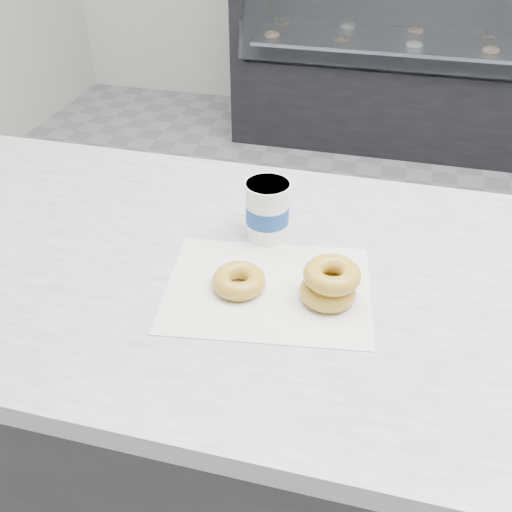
{
  "coord_description": "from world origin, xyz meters",
  "views": [
    {
      "loc": [
        -0.25,
        -1.37,
        1.51
      ],
      "look_at": [
        -0.44,
        -0.62,
        0.94
      ],
      "focal_mm": 40.0,
      "sensor_mm": 36.0,
      "label": 1
    }
  ],
  "objects": [
    {
      "name": "donut_stack",
      "position": [
        -0.31,
        -0.65,
        0.93
      ],
      "size": [
        0.13,
        0.13,
        0.06
      ],
      "color": "gold",
      "rests_on": "wax_paper"
    },
    {
      "name": "donut_single",
      "position": [
        -0.46,
        -0.66,
        0.92
      ],
      "size": [
        0.11,
        0.11,
        0.03
      ],
      "primitive_type": "torus",
      "rotation": [
        0.0,
        0.0,
        -0.26
      ],
      "color": "gold",
      "rests_on": "wax_paper"
    },
    {
      "name": "counter",
      "position": [
        0.0,
        -0.6,
        0.45
      ],
      "size": [
        3.06,
        0.76,
        0.9
      ],
      "color": "#333335",
      "rests_on": "ground"
    },
    {
      "name": "display_case",
      "position": [
        0.0,
        2.12,
        0.49
      ],
      "size": [
        2.4,
        0.74,
        1.25
      ],
      "color": "black",
      "rests_on": "ground"
    },
    {
      "name": "coffee_cup",
      "position": [
        -0.45,
        -0.5,
        0.96
      ],
      "size": [
        0.1,
        0.1,
        0.11
      ],
      "rotation": [
        0.0,
        0.0,
        0.21
      ],
      "color": "white",
      "rests_on": "counter"
    },
    {
      "name": "ground",
      "position": [
        0.0,
        0.0,
        0.0
      ],
      "size": [
        5.0,
        5.0,
        0.0
      ],
      "primitive_type": "plane",
      "color": "gray",
      "rests_on": "ground"
    },
    {
      "name": "wax_paper",
      "position": [
        -0.41,
        -0.65,
        0.9
      ],
      "size": [
        0.37,
        0.31,
        0.0
      ],
      "primitive_type": "cube",
      "rotation": [
        0.0,
        0.0,
        0.14
      ],
      "color": "silver",
      "rests_on": "counter"
    }
  ]
}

